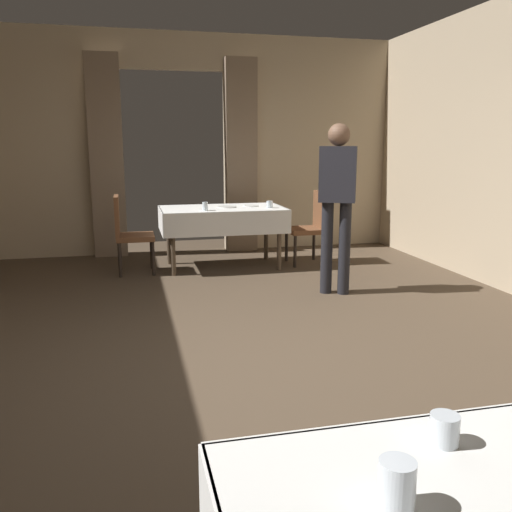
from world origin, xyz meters
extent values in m
plane|color=#4C3D2D|center=(0.00, 0.00, 0.00)|extent=(10.08, 10.08, 0.00)
cube|color=tan|center=(-1.95, 4.20, 1.50)|extent=(2.50, 0.12, 3.00)
cube|color=tan|center=(1.95, 4.20, 1.50)|extent=(2.50, 0.12, 3.00)
cube|color=tan|center=(0.00, 4.20, 2.75)|extent=(1.40, 0.12, 0.50)
cube|color=#7F6B56|center=(-0.92, 4.06, 1.34)|extent=(0.44, 0.14, 2.68)
cube|color=#7F6B56|center=(0.92, 4.06, 1.34)|extent=(0.44, 0.14, 2.68)
cube|color=white|center=(0.19, -2.23, 0.59)|extent=(1.38, 0.02, 0.33)
cylinder|color=#4C3D2D|center=(-0.18, 2.71, 0.35)|extent=(0.06, 0.06, 0.71)
cylinder|color=#4C3D2D|center=(1.11, 2.71, 0.35)|extent=(0.06, 0.06, 0.71)
cylinder|color=#4C3D2D|center=(-0.18, 3.36, 0.35)|extent=(0.06, 0.06, 0.71)
cylinder|color=#4C3D2D|center=(1.11, 3.36, 0.35)|extent=(0.06, 0.06, 0.71)
cube|color=#4C3D2D|center=(0.46, 3.04, 0.72)|extent=(1.45, 0.80, 0.03)
cube|color=white|center=(0.46, 3.04, 0.74)|extent=(1.51, 0.86, 0.01)
cube|color=white|center=(0.46, 2.60, 0.61)|extent=(1.51, 0.02, 0.28)
cube|color=white|center=(0.46, 3.47, 0.61)|extent=(1.51, 0.02, 0.28)
cube|color=white|center=(-0.29, 3.04, 0.61)|extent=(0.02, 0.86, 0.28)
cube|color=white|center=(1.22, 3.04, 0.61)|extent=(0.02, 0.86, 0.28)
cylinder|color=black|center=(-0.41, 3.15, 0.21)|extent=(0.04, 0.04, 0.42)
cylinder|color=black|center=(-0.41, 2.77, 0.21)|extent=(0.04, 0.04, 0.42)
cylinder|color=black|center=(-0.79, 3.15, 0.21)|extent=(0.04, 0.04, 0.42)
cylinder|color=black|center=(-0.79, 2.77, 0.21)|extent=(0.04, 0.04, 0.42)
cube|color=brown|center=(-0.60, 2.96, 0.43)|extent=(0.44, 0.44, 0.06)
cube|color=brown|center=(-0.80, 2.96, 0.69)|extent=(0.05, 0.42, 0.48)
cylinder|color=black|center=(1.34, 2.79, 0.21)|extent=(0.04, 0.04, 0.42)
cylinder|color=black|center=(1.34, 3.17, 0.21)|extent=(0.04, 0.04, 0.42)
cylinder|color=black|center=(1.72, 2.79, 0.21)|extent=(0.04, 0.04, 0.42)
cylinder|color=black|center=(1.72, 3.17, 0.21)|extent=(0.04, 0.04, 0.42)
cube|color=brown|center=(1.53, 2.98, 0.43)|extent=(0.44, 0.44, 0.06)
cube|color=brown|center=(1.73, 2.98, 0.69)|extent=(0.05, 0.42, 0.48)
cylinder|color=silver|center=(-0.13, -2.59, 0.81)|extent=(0.08, 0.08, 0.11)
cylinder|color=silver|center=(0.12, -2.38, 0.79)|extent=(0.08, 0.08, 0.08)
cylinder|color=silver|center=(0.21, 2.77, 0.80)|extent=(0.06, 0.06, 0.10)
cylinder|color=white|center=(0.84, 3.08, 0.76)|extent=(0.18, 0.18, 0.01)
cylinder|color=white|center=(0.52, 3.05, 0.76)|extent=(0.23, 0.23, 0.01)
cylinder|color=silver|center=(1.02, 2.87, 0.79)|extent=(0.08, 0.08, 0.09)
cylinder|color=black|center=(1.46, 1.52, 0.47)|extent=(0.12, 0.12, 0.95)
cylinder|color=black|center=(1.30, 1.60, 0.47)|extent=(0.12, 0.12, 0.95)
cube|color=#26262D|center=(1.38, 1.56, 1.23)|extent=(0.42, 0.35, 0.55)
sphere|color=brown|center=(1.38, 1.56, 1.61)|extent=(0.22, 0.22, 0.22)
camera|label=1|loc=(-0.66, -3.52, 1.53)|focal=37.84mm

